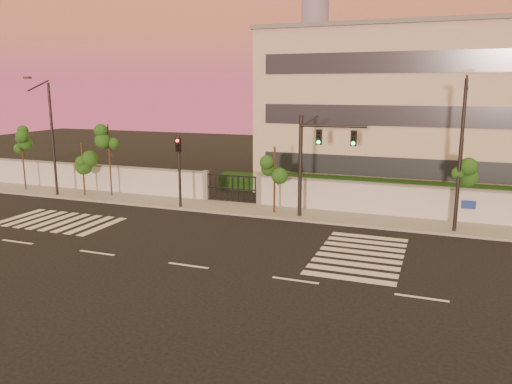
% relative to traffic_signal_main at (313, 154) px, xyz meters
% --- Properties ---
extents(ground, '(120.00, 120.00, 0.00)m').
position_rel_traffic_signal_main_xyz_m(ground, '(-3.19, -9.84, -3.97)').
color(ground, black).
rests_on(ground, ground).
extents(sidewalk, '(60.00, 3.00, 0.15)m').
position_rel_traffic_signal_main_xyz_m(sidewalk, '(-3.19, 0.66, -3.90)').
color(sidewalk, gray).
rests_on(sidewalk, ground).
extents(perimeter_wall, '(60.00, 0.36, 2.20)m').
position_rel_traffic_signal_main_xyz_m(perimeter_wall, '(-3.09, 2.16, -2.90)').
color(perimeter_wall, silver).
rests_on(perimeter_wall, ground).
extents(hedge_row, '(41.00, 4.25, 1.80)m').
position_rel_traffic_signal_main_xyz_m(hedge_row, '(-2.03, 4.90, -3.16)').
color(hedge_row, black).
rests_on(hedge_row, ground).
extents(institutional_building, '(24.40, 12.40, 12.25)m').
position_rel_traffic_signal_main_xyz_m(institutional_building, '(5.81, 12.15, 2.18)').
color(institutional_building, beige).
rests_on(institutional_building, ground).
extents(road_markings, '(57.00, 7.62, 0.02)m').
position_rel_traffic_signal_main_xyz_m(road_markings, '(-4.77, -6.08, -3.96)').
color(road_markings, silver).
rests_on(road_markings, ground).
extents(street_tree_a, '(1.40, 1.11, 4.99)m').
position_rel_traffic_signal_main_xyz_m(street_tree_a, '(-22.79, 0.40, -0.30)').
color(street_tree_a, '#382314').
rests_on(street_tree_a, ground).
extents(street_tree_b, '(1.54, 1.23, 3.98)m').
position_rel_traffic_signal_main_xyz_m(street_tree_b, '(-17.19, 0.38, -1.04)').
color(street_tree_b, '#382314').
rests_on(street_tree_b, ground).
extents(street_tree_c, '(1.44, 1.14, 5.32)m').
position_rel_traffic_signal_main_xyz_m(street_tree_c, '(-15.19, 0.87, -0.06)').
color(street_tree_c, '#382314').
rests_on(street_tree_c, ground).
extents(street_tree_d, '(1.60, 1.27, 4.31)m').
position_rel_traffic_signal_main_xyz_m(street_tree_d, '(-2.49, 0.28, -0.80)').
color(street_tree_d, '#382314').
rests_on(street_tree_d, ground).
extents(street_tree_e, '(1.42, 1.13, 5.20)m').
position_rel_traffic_signal_main_xyz_m(street_tree_e, '(8.17, 0.37, -0.15)').
color(street_tree_e, '#382314').
rests_on(street_tree_e, ground).
extents(traffic_signal_main, '(3.98, 0.50, 6.29)m').
position_rel_traffic_signal_main_xyz_m(traffic_signal_main, '(0.00, 0.00, 0.00)').
color(traffic_signal_main, black).
rests_on(traffic_signal_main, ground).
extents(traffic_signal_secondary, '(0.38, 0.36, 4.91)m').
position_rel_traffic_signal_main_xyz_m(traffic_signal_secondary, '(-8.80, -0.49, -0.86)').
color(traffic_signal_secondary, black).
rests_on(traffic_signal_secondary, ground).
extents(streetlight_west, '(0.51, 2.07, 8.59)m').
position_rel_traffic_signal_main_xyz_m(streetlight_west, '(-19.16, -0.47, 0.67)').
color(streetlight_west, black).
rests_on(streetlight_west, ground).
extents(streetlight_east, '(0.52, 2.10, 8.73)m').
position_rel_traffic_signal_main_xyz_m(streetlight_east, '(8.07, -0.34, 0.74)').
color(streetlight_east, black).
rests_on(streetlight_east, ground).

